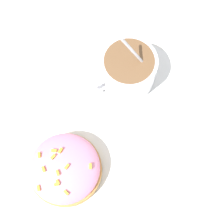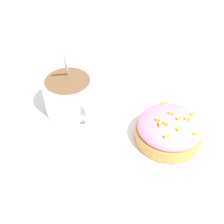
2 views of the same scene
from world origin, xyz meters
name	(u,v)px [view 1 (image 1 of 2)]	position (x,y,z in m)	size (l,w,h in m)	color
ground_plane	(101,123)	(0.00, 0.00, 0.00)	(3.00, 3.00, 0.00)	silver
paper_napkin	(101,123)	(0.00, 0.00, 0.00)	(0.33, 0.34, 0.00)	white
coffee_cup	(129,70)	(-0.08, 0.00, 0.03)	(0.10, 0.08, 0.11)	white
frosted_pastry	(65,169)	(0.09, -0.01, 0.02)	(0.10, 0.10, 0.05)	#D19347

